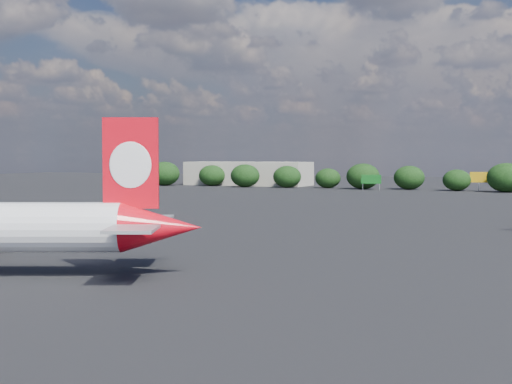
% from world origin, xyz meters
% --- Properties ---
extents(ground, '(500.00, 500.00, 0.00)m').
position_xyz_m(ground, '(0.00, 60.00, 0.00)').
color(ground, black).
rests_on(ground, ground).
extents(terminal_building, '(42.00, 16.00, 8.00)m').
position_xyz_m(terminal_building, '(-65.00, 192.00, 4.00)').
color(terminal_building, '#A29B8C').
rests_on(terminal_building, ground).
extents(highway_sign, '(6.00, 0.30, 4.50)m').
position_xyz_m(highway_sign, '(-18.00, 176.00, 3.13)').
color(highway_sign, '#15691E').
rests_on(highway_sign, ground).
extents(billboard_yellow, '(5.00, 0.30, 5.50)m').
position_xyz_m(billboard_yellow, '(12.00, 182.00, 3.87)').
color(billboard_yellow, gold).
rests_on(billboard_yellow, ground).
extents(horizon_treeline, '(203.65, 15.31, 9.26)m').
position_xyz_m(horizon_treeline, '(13.31, 179.77, 3.83)').
color(horizon_treeline, black).
rests_on(horizon_treeline, ground).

